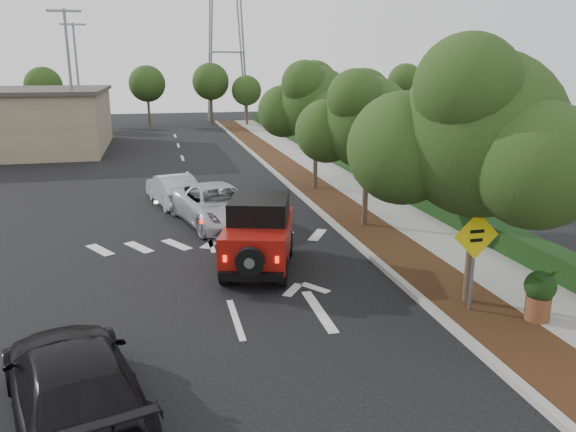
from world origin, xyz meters
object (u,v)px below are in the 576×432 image
object	(u,v)px
black_suv_oncoming	(73,382)
silver_suv_ahead	(218,205)
speed_hump_sign	(475,248)
red_jeep	(259,232)

from	to	relation	value
black_suv_oncoming	silver_suv_ahead	bearing A→B (deg)	-123.00
black_suv_oncoming	speed_hump_sign	size ratio (longest dim) A/B	2.03
red_jeep	black_suv_oncoming	bearing A→B (deg)	-106.54
red_jeep	black_suv_oncoming	distance (m)	7.84
speed_hump_sign	silver_suv_ahead	bearing A→B (deg)	117.63
red_jeep	speed_hump_sign	xyz separation A→B (m)	(4.22, -4.35, 0.61)
red_jeep	silver_suv_ahead	distance (m)	4.85
black_suv_oncoming	speed_hump_sign	bearing A→B (deg)	179.15
red_jeep	silver_suv_ahead	xyz separation A→B (m)	(-0.68, 4.79, -0.31)
silver_suv_ahead	black_suv_oncoming	size ratio (longest dim) A/B	1.08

